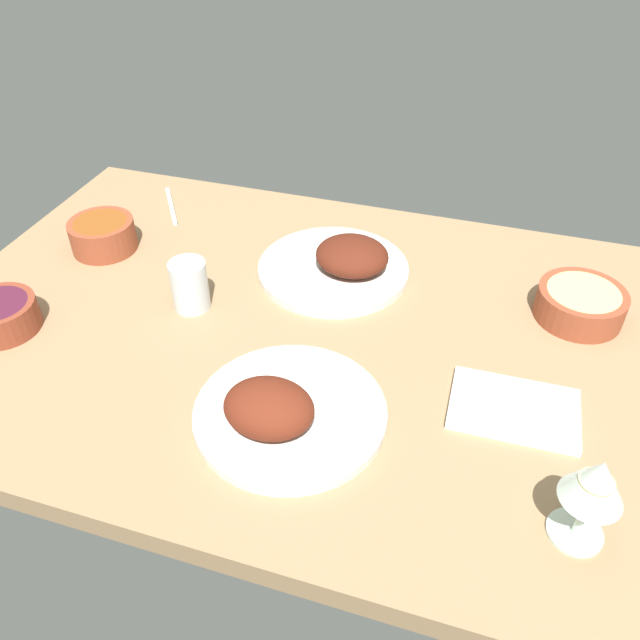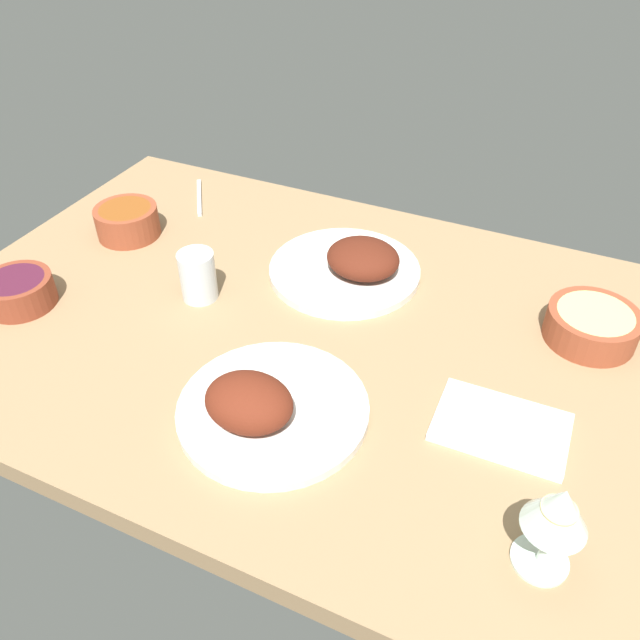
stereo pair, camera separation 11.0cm
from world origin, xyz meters
The scene contains 10 objects.
dining_table centered at (0.00, 0.00, 2.00)cm, with size 140.00×90.00×4.00cm, color #937551.
plate_far_side centered at (-0.97, 22.36, 6.53)cm, with size 28.86×28.86×8.32cm.
plate_near_viewer centered at (1.04, -17.27, 6.46)cm, with size 29.25×29.25×7.67cm.
bowl_onions centered at (52.65, 16.18, 6.95)cm, with size 12.57×12.57×5.42cm.
bowl_soup centered at (49.86, -11.58, 7.41)cm, with size 13.04×13.04×6.30cm.
bowl_potatoes centered at (-42.76, -16.97, 7.02)cm, with size 15.27×15.27×5.56cm.
wine_glass centered at (-42.50, 28.75, 13.93)cm, with size 7.60×7.60×14.00cm.
water_tumbler centered at (24.12, 0.71, 8.67)cm, with size 6.63×6.63×9.34cm, color silver.
folded_napkin centered at (-33.68, 9.88, 4.60)cm, with size 19.04×12.72×1.20cm, color white.
fork_loose centered at (45.11, -31.03, 4.40)cm, with size 16.48×0.90×0.80cm, color silver.
Camera 2 is at (-35.73, 77.57, 75.47)cm, focal length 35.81 mm.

